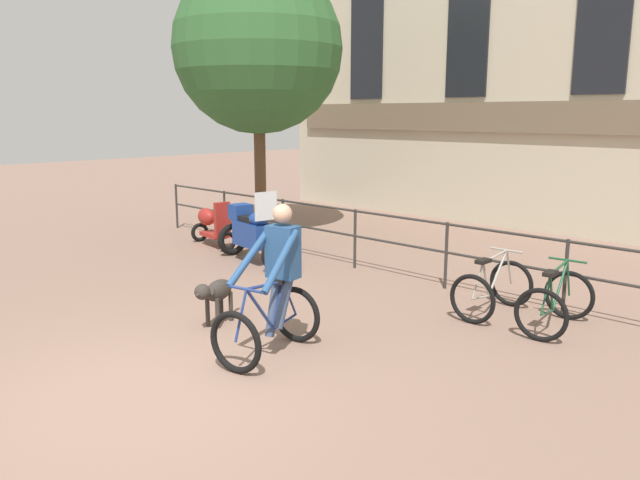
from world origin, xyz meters
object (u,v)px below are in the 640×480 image
cyclist_with_bike (274,288)px  parked_motorcycle (253,232)px  dog (215,293)px  parked_bicycle_near_lamp (492,289)px  parked_scooter (212,224)px  parked_bicycle_mid_left (556,303)px

cyclist_with_bike → parked_motorcycle: 4.46m
parked_motorcycle → dog: bearing=-129.0°
dog → parked_motorcycle: 3.47m
cyclist_with_bike → parked_bicycle_near_lamp: size_ratio=1.53×
parked_motorcycle → parked_scooter: 1.77m
cyclist_with_bike → dog: bearing=164.5°
parked_motorcycle → parked_bicycle_near_lamp: parked_motorcycle is taller
parked_motorcycle → cyclist_with_bike: bearing=-117.9°
cyclist_with_bike → parked_bicycle_mid_left: (1.95, 2.97, -0.41)m
parked_bicycle_near_lamp → parked_bicycle_mid_left: same height
dog → parked_bicycle_near_lamp: parked_bicycle_near_lamp is taller
dog → parked_scooter: parked_scooter is taller
cyclist_with_bike → parked_bicycle_mid_left: 3.58m
cyclist_with_bike → dog: cyclist_with_bike is taller
parked_motorcycle → parked_bicycle_near_lamp: (4.65, 0.33, -0.20)m
parked_bicycle_near_lamp → parked_scooter: size_ratio=0.84×
dog → parked_bicycle_near_lamp: 3.70m
parked_bicycle_near_lamp → parked_motorcycle: bearing=3.8°
parked_bicycle_mid_left → parked_scooter: bearing=-5.6°
cyclist_with_bike → parked_bicycle_mid_left: size_ratio=1.45×
dog → parked_bicycle_mid_left: size_ratio=0.74×
parked_motorcycle → parked_bicycle_mid_left: size_ratio=1.49×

